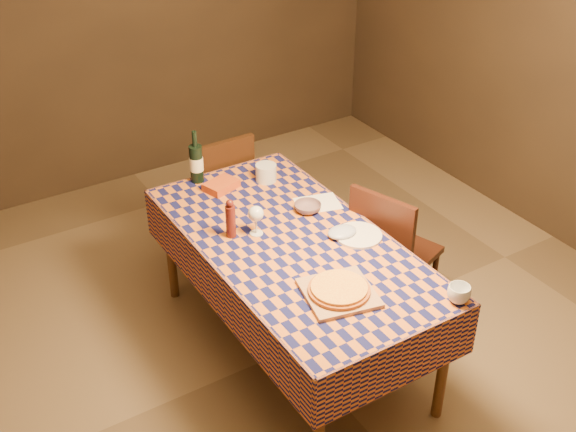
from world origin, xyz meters
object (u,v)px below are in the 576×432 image
(chair_far, at_px, (218,190))
(white_plate, at_px, (358,235))
(cutting_board, at_px, (339,293))
(wine_bottle, at_px, (196,163))
(bowl, at_px, (308,208))
(dining_table, at_px, (293,252))
(chair_right, at_px, (389,249))
(pizza, at_px, (339,289))

(chair_far, bearing_deg, white_plate, -79.28)
(cutting_board, xyz_separation_m, wine_bottle, (-0.09, 1.36, 0.11))
(bowl, relative_size, white_plate, 0.60)
(dining_table, distance_m, wine_bottle, 0.89)
(bowl, relative_size, chair_far, 0.16)
(chair_far, bearing_deg, cutting_board, -95.31)
(chair_right, bearing_deg, bowl, 146.10)
(bowl, bearing_deg, chair_right, -33.90)
(white_plate, bearing_deg, chair_right, 16.43)
(chair_far, height_order, chair_right, same)
(cutting_board, distance_m, white_plate, 0.52)
(white_plate, height_order, chair_right, chair_right)
(dining_table, relative_size, cutting_board, 5.59)
(bowl, height_order, wine_bottle, wine_bottle)
(pizza, bearing_deg, chair_far, 84.69)
(pizza, bearing_deg, bowl, 68.07)
(cutting_board, height_order, white_plate, cutting_board)
(cutting_board, height_order, chair_far, chair_far)
(bowl, height_order, chair_far, chair_far)
(pizza, height_order, white_plate, pizza)
(wine_bottle, distance_m, white_plate, 1.12)
(bowl, distance_m, white_plate, 0.37)
(wine_bottle, bearing_deg, bowl, -59.71)
(dining_table, relative_size, chair_right, 1.98)
(bowl, height_order, chair_right, chair_right)
(pizza, xyz_separation_m, chair_right, (0.69, 0.45, -0.28))
(wine_bottle, relative_size, chair_right, 0.36)
(dining_table, distance_m, chair_far, 1.09)
(bowl, xyz_separation_m, wine_bottle, (-0.38, 0.65, 0.10))
(dining_table, relative_size, white_plate, 7.21)
(dining_table, bearing_deg, cutting_board, -96.46)
(dining_table, xyz_separation_m, wine_bottle, (-0.15, 0.86, 0.20))
(chair_right, bearing_deg, cutting_board, -147.05)
(dining_table, distance_m, white_plate, 0.37)
(white_plate, xyz_separation_m, chair_far, (-0.23, 1.23, -0.25))
(wine_bottle, bearing_deg, white_plate, -65.01)
(pizza, bearing_deg, white_plate, 43.10)
(cutting_board, xyz_separation_m, white_plate, (0.38, 0.36, -0.00))
(cutting_board, bearing_deg, chair_far, 84.69)
(bowl, bearing_deg, pizza, -111.93)
(pizza, xyz_separation_m, chair_far, (0.15, 1.58, -0.28))
(dining_table, relative_size, wine_bottle, 5.56)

